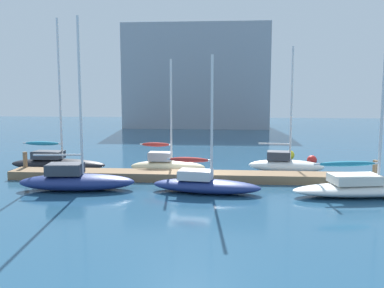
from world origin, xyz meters
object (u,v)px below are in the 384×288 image
sailboat_2 (167,164)px  sailboat_3 (204,183)px  sailboat_1 (76,179)px  mooring_buoy_red (312,160)px  sailboat_0 (56,162)px  sailboat_5 (368,186)px  mooring_buoy_yellow (290,155)px  sailboat_4 (285,164)px  harbor_building_distant (197,77)px

sailboat_2 → sailboat_3: sailboat_2 is taller
sailboat_1 → mooring_buoy_red: (14.64, 9.10, -0.24)m
sailboat_0 → sailboat_5: sailboat_5 is taller
sailboat_0 → mooring_buoy_yellow: 17.74m
sailboat_3 → sailboat_5: (8.62, 0.09, -0.01)m
sailboat_1 → sailboat_4: sailboat_1 is taller
sailboat_3 → sailboat_5: 8.62m
sailboat_3 → mooring_buoy_red: (7.48, 9.10, -0.16)m
sailboat_0 → sailboat_4: sailboat_0 is taller
mooring_buoy_yellow → mooring_buoy_red: bearing=-60.5°
sailboat_0 → sailboat_3: (10.60, -5.64, -0.07)m
sailboat_5 → sailboat_4: bearing=109.5°
sailboat_5 → sailboat_2: bearing=145.7°
sailboat_5 → mooring_buoy_red: 9.08m
sailboat_3 → mooring_buoy_yellow: sailboat_3 is taller
sailboat_3 → harbor_building_distant: harbor_building_distant is taller
sailboat_4 → harbor_building_distant: bearing=110.3°
harbor_building_distant → sailboat_3: bearing=-85.4°
mooring_buoy_red → mooring_buoy_yellow: (-1.30, 2.29, 0.02)m
sailboat_5 → harbor_building_distant: bearing=95.4°
sailboat_1 → sailboat_2: size_ratio=1.26×
sailboat_4 → harbor_building_distant: harbor_building_distant is taller
sailboat_0 → sailboat_2: bearing=-1.3°
sailboat_1 → sailboat_4: size_ratio=1.13×
sailboat_4 → mooring_buoy_red: sailboat_4 is taller
sailboat_0 → mooring_buoy_red: bearing=13.2°
sailboat_1 → sailboat_5: bearing=-5.4°
mooring_buoy_yellow → harbor_building_distant: (-9.55, 30.54, 7.06)m
sailboat_3 → sailboat_2: bearing=126.5°
sailboat_1 → sailboat_2: (4.35, 5.14, 0.01)m
mooring_buoy_yellow → sailboat_1: bearing=-139.5°
mooring_buoy_yellow → harbor_building_distant: size_ratio=0.04×
sailboat_5 → mooring_buoy_yellow: (-2.44, 11.29, -0.14)m
sailboat_0 → sailboat_4: bearing=4.3°
mooring_buoy_yellow → harbor_building_distant: bearing=107.4°
sailboat_1 → mooring_buoy_yellow: (13.34, 11.39, -0.22)m
sailboat_1 → harbor_building_distant: 42.66m
sailboat_4 → sailboat_5: (3.50, -6.06, -0.06)m
sailboat_0 → sailboat_3: bearing=-25.6°
sailboat_0 → sailboat_1: size_ratio=1.09×
sailboat_5 → mooring_buoy_yellow: bearing=91.6°
sailboat_2 → mooring_buoy_yellow: 10.96m
sailboat_4 → sailboat_5: sailboat_5 is taller
sailboat_1 → mooring_buoy_yellow: 17.54m
sailboat_4 → mooring_buoy_yellow: size_ratio=10.95×
sailboat_0 → sailboat_2: sailboat_0 is taller
sailboat_1 → harbor_building_distant: (3.79, 41.93, 6.84)m
sailboat_0 → mooring_buoy_red: sailboat_0 is taller
sailboat_0 → sailboat_1: 6.62m
sailboat_3 → mooring_buoy_yellow: size_ratio=9.65×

